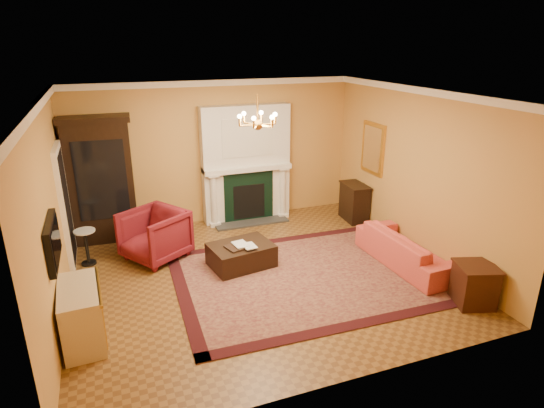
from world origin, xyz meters
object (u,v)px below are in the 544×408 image
wingback_armchair (154,233)px  coral_sofa (408,244)px  commode (82,315)px  leather_ottoman (241,255)px  end_table (474,286)px  console_table (354,203)px  pedestal_table (86,245)px  china_cabinet (102,183)px

wingback_armchair → coral_sofa: (4.11, -1.80, -0.10)m
commode → leather_ottoman: 2.86m
end_table → console_table: (0.06, 3.62, 0.09)m
pedestal_table → coral_sofa: 5.63m
coral_sofa → console_table: 2.22m
china_cabinet → end_table: china_cabinet is taller
coral_sofa → leather_ottoman: (-2.75, 0.97, -0.19)m
coral_sofa → wingback_armchair: bearing=64.2°
china_cabinet → coral_sofa: bearing=-28.2°
pedestal_table → coral_sofa: coral_sofa is taller
wingback_armchair → pedestal_table: 1.18m
pedestal_table → console_table: 5.48m
pedestal_table → china_cabinet: bearing=70.2°
wingback_armchair → end_table: wingback_armchair is taller
china_cabinet → console_table: bearing=-5.5°
wingback_armchair → leather_ottoman: (1.36, -0.83, -0.29)m
end_table → leather_ottoman: bearing=140.6°
wingback_armchair → console_table: size_ratio=1.28×
coral_sofa → end_table: size_ratio=3.40×
wingback_armchair → commode: (-1.19, -2.12, -0.11)m
pedestal_table → console_table: console_table is taller
wingback_armchair → end_table: bearing=20.1°
china_cabinet → commode: china_cabinet is taller
china_cabinet → pedestal_table: bearing=-106.3°
wingback_armchair → coral_sofa: 4.49m
commode → end_table: commode is taller
wingback_armchair → china_cabinet: bearing=179.9°
leather_ottoman → coral_sofa: bearing=-28.9°
china_cabinet → wingback_armchair: china_cabinet is taller
end_table → china_cabinet: bearing=138.7°
china_cabinet → wingback_armchair: 1.59m
china_cabinet → leather_ottoman: 3.12m
china_cabinet → commode: 3.46m
china_cabinet → wingback_armchair: size_ratio=2.33×
commode → china_cabinet: bearing=80.3°
commode → console_table: bearing=21.8°
end_table → leather_ottoman: 3.76m
china_cabinet → console_table: size_ratio=2.97×
coral_sofa → console_table: coral_sofa is taller
pedestal_table → leather_ottoman: bearing=-21.9°
pedestal_table → leather_ottoman: size_ratio=0.62×
china_cabinet → coral_sofa: (4.89, -3.02, -0.77)m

